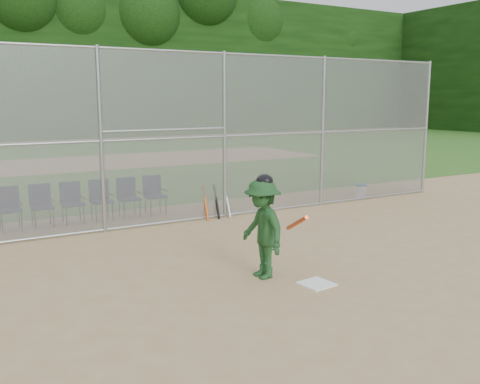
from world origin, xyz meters
TOP-DOWN VIEW (x-y plane):
  - ground at (0.00, 0.00)m, footprint 100.00×100.00m
  - grass_strip at (0.00, 18.00)m, footprint 100.00×100.00m
  - dirt_patch_far at (0.00, 18.00)m, footprint 24.00×24.00m
  - backstop_fence at (0.00, 5.00)m, footprint 16.09×0.09m
  - treeline at (0.00, 20.00)m, footprint 81.00×60.00m
  - home_plate at (-0.05, -0.01)m, footprint 0.53×0.53m
  - batter_at_plate at (-0.60, 0.72)m, footprint 0.84×1.33m
  - water_cooler at (5.65, 5.21)m, footprint 0.34×0.34m
  - spare_bats at (0.76, 4.99)m, footprint 0.66×0.36m
  - chair_3 at (-3.77, 6.21)m, footprint 0.54×0.52m
  - chair_4 at (-3.09, 6.21)m, footprint 0.54×0.52m
  - chair_5 at (-2.40, 6.21)m, footprint 0.54×0.52m
  - chair_6 at (-1.72, 6.21)m, footprint 0.54×0.52m
  - chair_7 at (-1.03, 6.21)m, footprint 0.54×0.52m
  - chair_8 at (-0.35, 6.21)m, footprint 0.54×0.52m

SIDE VIEW (x-z plane):
  - ground at x=0.00m, z-range 0.00..0.00m
  - grass_strip at x=0.00m, z-range 0.01..0.01m
  - dirt_patch_far at x=0.00m, z-range 0.01..0.01m
  - home_plate at x=-0.05m, z-range 0.00..0.02m
  - water_cooler at x=5.65m, z-range 0.00..0.43m
  - spare_bats at x=0.76m, z-range 0.00..0.83m
  - chair_3 at x=-3.77m, z-range 0.00..0.96m
  - chair_4 at x=-3.09m, z-range 0.00..0.96m
  - chair_5 at x=-2.40m, z-range 0.00..0.96m
  - chair_6 at x=-1.72m, z-range 0.00..0.96m
  - chair_7 at x=-1.03m, z-range 0.00..0.96m
  - chair_8 at x=-0.35m, z-range 0.00..0.96m
  - batter_at_plate at x=-0.60m, z-range -0.03..1.69m
  - backstop_fence at x=0.00m, z-range 0.07..4.07m
  - treeline at x=0.00m, z-range 0.00..11.00m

